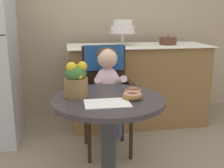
{
  "coord_description": "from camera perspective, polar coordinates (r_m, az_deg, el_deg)",
  "views": [
    {
      "loc": [
        -0.26,
        -1.63,
        1.23
      ],
      "look_at": [
        0.05,
        0.15,
        0.77
      ],
      "focal_mm": 44.08,
      "sensor_mm": 36.0,
      "label": 1
    }
  ],
  "objects": [
    {
      "name": "seated_child",
      "position": [
        2.33,
        -0.85,
        0.56
      ],
      "size": [
        0.27,
        0.32,
        0.73
      ],
      "color": "silver",
      "rests_on": "ground"
    },
    {
      "name": "back_wall",
      "position": [
        3.5,
        -5.86,
        16.16
      ],
      "size": [
        4.8,
        0.1,
        2.7
      ],
      "primitive_type": "cube",
      "color": "tan",
      "rests_on": "ground"
    },
    {
      "name": "round_layer_cake",
      "position": [
        3.16,
        11.51,
        8.73
      ],
      "size": [
        0.19,
        0.19,
        0.11
      ],
      "color": "#4C2D1E",
      "rests_on": "display_counter"
    },
    {
      "name": "flower_vase",
      "position": [
        1.75,
        -7.46,
        0.99
      ],
      "size": [
        0.15,
        0.15,
        0.23
      ],
      "color": "brown",
      "rests_on": "cafe_table"
    },
    {
      "name": "cafe_table",
      "position": [
        1.81,
        -0.75,
        -9.31
      ],
      "size": [
        0.72,
        0.72,
        0.72
      ],
      "color": "#332D33",
      "rests_on": "ground"
    },
    {
      "name": "tiered_cake_stand",
      "position": [
        3.0,
        2.19,
        11.5
      ],
      "size": [
        0.3,
        0.3,
        0.28
      ],
      "color": "silver",
      "rests_on": "display_counter"
    },
    {
      "name": "donut_mid",
      "position": [
        1.84,
        4.41,
        -1.26
      ],
      "size": [
        0.11,
        0.11,
        0.03
      ],
      "color": "#AD7542",
      "rests_on": "cafe_table"
    },
    {
      "name": "donut_front",
      "position": [
        1.71,
        4.25,
        -2.34
      ],
      "size": [
        0.13,
        0.13,
        0.04
      ],
      "color": "#936033",
      "rests_on": "cafe_table"
    },
    {
      "name": "wicker_chair",
      "position": [
        2.49,
        -1.42,
        0.54
      ],
      "size": [
        0.42,
        0.45,
        0.95
      ],
      "rotation": [
        0.0,
        0.0,
        -0.04
      ],
      "color": "#332114",
      "rests_on": "ground"
    },
    {
      "name": "display_counter",
      "position": [
        3.14,
        5.37,
        -0.1
      ],
      "size": [
        1.56,
        0.62,
        0.9
      ],
      "color": "olive",
      "rests_on": "ground"
    },
    {
      "name": "paper_napkin",
      "position": [
        1.62,
        -1.0,
        -4.0
      ],
      "size": [
        0.27,
        0.19,
        0.0
      ],
      "primitive_type": "cube",
      "rotation": [
        0.0,
        0.0,
        -0.01
      ],
      "color": "white",
      "rests_on": "cafe_table"
    }
  ]
}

